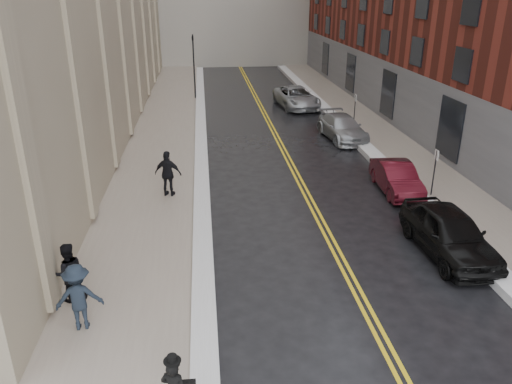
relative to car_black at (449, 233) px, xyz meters
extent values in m
plane|color=black|center=(-6.29, -3.13, -0.82)|extent=(160.00, 160.00, 0.00)
cube|color=gray|center=(-10.79, 12.87, -0.75)|extent=(4.00, 64.00, 0.15)
cube|color=gray|center=(2.71, 12.87, -0.75)|extent=(3.00, 64.00, 0.15)
cube|color=gold|center=(-3.91, 12.87, -0.82)|extent=(0.12, 64.00, 0.01)
cube|color=gold|center=(-3.67, 12.87, -0.82)|extent=(0.12, 64.00, 0.01)
cube|color=white|center=(-8.49, 12.87, -0.69)|extent=(0.70, 60.80, 0.26)
cube|color=white|center=(0.86, 12.87, -0.67)|extent=(0.85, 60.80, 0.30)
cylinder|color=black|center=(-8.89, 26.87, 1.78)|extent=(0.12, 0.12, 5.20)
imported|color=black|center=(-8.89, 26.87, 3.78)|extent=(0.18, 0.15, 0.90)
cylinder|color=black|center=(1.61, 4.87, 0.28)|extent=(0.06, 0.06, 2.20)
cube|color=white|center=(1.61, 4.87, 1.18)|extent=(0.02, 0.35, 0.45)
cylinder|color=black|center=(1.61, 16.87, 0.28)|extent=(0.06, 0.06, 2.20)
cube|color=white|center=(1.61, 16.87, 1.18)|extent=(0.02, 0.35, 0.45)
imported|color=black|center=(0.00, 0.00, 0.00)|extent=(2.08, 4.88, 1.64)
imported|color=#410B14|center=(0.31, 5.75, -0.15)|extent=(1.59, 4.13, 1.34)
imported|color=#989C9F|center=(0.12, 14.33, -0.10)|extent=(2.50, 5.12, 1.43)
imported|color=#9FA2A6|center=(-1.09, 23.23, -0.04)|extent=(3.24, 5.88, 1.56)
imported|color=black|center=(-12.32, -1.68, 0.24)|extent=(1.08, 0.96, 1.82)
imported|color=black|center=(-11.75, -3.03, 0.28)|extent=(1.30, 0.85, 1.90)
imported|color=black|center=(-9.90, 6.03, 0.34)|extent=(1.28, 0.81, 2.03)
camera|label=1|loc=(-8.27, -14.56, 7.85)|focal=35.00mm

